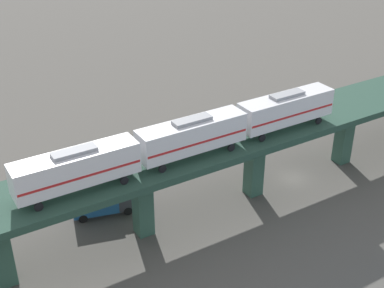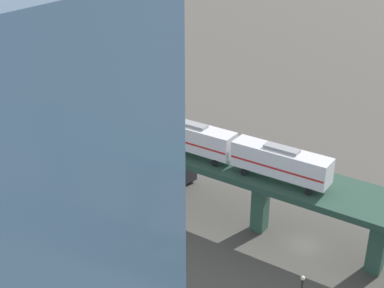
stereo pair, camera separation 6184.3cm
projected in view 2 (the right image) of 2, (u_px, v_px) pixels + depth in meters
The scene contains 5 objects.
ground_plane at pixel (305, 245), 66.67m from camera, with size 400.00×400.00×0.00m, color #4C4944.
elevated_viaduct at pixel (312, 194), 63.37m from camera, with size 13.73×92.33×8.78m.
subway_train at pixel (192, 137), 69.01m from camera, with size 4.98×37.30×4.45m.
delivery_truck at pixel (176, 166), 82.33m from camera, with size 4.40×7.54×3.20m.
office_tower at pixel (15, 270), 34.25m from camera, with size 16.00×16.00×36.00m.
Camera 2 is at (-54.29, -16.10, 39.99)m, focal length 50.00 mm.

